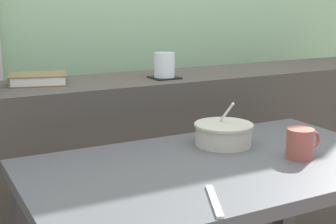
{
  "coord_description": "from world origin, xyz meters",
  "views": [
    {
      "loc": [
        -0.79,
        -1.07,
        1.11
      ],
      "look_at": [
        -0.02,
        0.39,
        0.73
      ],
      "focal_mm": 51.13,
      "sensor_mm": 36.0,
      "label": 1
    }
  ],
  "objects_px": {
    "soup_bowl": "(223,134)",
    "juice_glass": "(164,66)",
    "breakfast_table": "(217,203)",
    "closed_book": "(38,79)",
    "fork_utensil": "(214,201)",
    "ceramic_mug": "(301,143)",
    "coaster_square": "(164,78)"
  },
  "relations": [
    {
      "from": "closed_book",
      "to": "fork_utensil",
      "type": "height_order",
      "value": "closed_book"
    },
    {
      "from": "soup_bowl",
      "to": "fork_utensil",
      "type": "height_order",
      "value": "soup_bowl"
    },
    {
      "from": "closed_book",
      "to": "ceramic_mug",
      "type": "bearing_deg",
      "value": -51.8
    },
    {
      "from": "coaster_square",
      "to": "closed_book",
      "type": "height_order",
      "value": "closed_book"
    },
    {
      "from": "coaster_square",
      "to": "breakfast_table",
      "type": "bearing_deg",
      "value": -101.79
    },
    {
      "from": "breakfast_table",
      "to": "soup_bowl",
      "type": "xyz_separation_m",
      "value": [
        0.11,
        0.13,
        0.15
      ]
    },
    {
      "from": "juice_glass",
      "to": "coaster_square",
      "type": "bearing_deg",
      "value": 90.0
    },
    {
      "from": "soup_bowl",
      "to": "ceramic_mug",
      "type": "relative_size",
      "value": 1.59
    },
    {
      "from": "ceramic_mug",
      "to": "juice_glass",
      "type": "bearing_deg",
      "value": 100.38
    },
    {
      "from": "breakfast_table",
      "to": "fork_utensil",
      "type": "height_order",
      "value": "fork_utensil"
    },
    {
      "from": "closed_book",
      "to": "soup_bowl",
      "type": "relative_size",
      "value": 1.23
    },
    {
      "from": "ceramic_mug",
      "to": "fork_utensil",
      "type": "bearing_deg",
      "value": -159.34
    },
    {
      "from": "breakfast_table",
      "to": "closed_book",
      "type": "xyz_separation_m",
      "value": [
        -0.33,
        0.63,
        0.29
      ]
    },
    {
      "from": "coaster_square",
      "to": "ceramic_mug",
      "type": "bearing_deg",
      "value": -79.62
    },
    {
      "from": "closed_book",
      "to": "breakfast_table",
      "type": "bearing_deg",
      "value": -62.19
    },
    {
      "from": "juice_glass",
      "to": "ceramic_mug",
      "type": "xyz_separation_m",
      "value": [
        0.11,
        -0.61,
        -0.15
      ]
    },
    {
      "from": "breakfast_table",
      "to": "closed_book",
      "type": "distance_m",
      "value": 0.77
    },
    {
      "from": "closed_book",
      "to": "soup_bowl",
      "type": "height_order",
      "value": "closed_book"
    },
    {
      "from": "fork_utensil",
      "to": "coaster_square",
      "type": "bearing_deg",
      "value": 95.18
    },
    {
      "from": "coaster_square",
      "to": "juice_glass",
      "type": "relative_size",
      "value": 1.1
    },
    {
      "from": "juice_glass",
      "to": "closed_book",
      "type": "relative_size",
      "value": 0.41
    },
    {
      "from": "breakfast_table",
      "to": "ceramic_mug",
      "type": "bearing_deg",
      "value": -18.52
    },
    {
      "from": "fork_utensil",
      "to": "ceramic_mug",
      "type": "bearing_deg",
      "value": 45.45
    },
    {
      "from": "soup_bowl",
      "to": "juice_glass",
      "type": "bearing_deg",
      "value": 89.22
    },
    {
      "from": "breakfast_table",
      "to": "fork_utensil",
      "type": "relative_size",
      "value": 6.18
    },
    {
      "from": "coaster_square",
      "to": "ceramic_mug",
      "type": "relative_size",
      "value": 0.88
    },
    {
      "from": "fork_utensil",
      "to": "soup_bowl",
      "type": "bearing_deg",
      "value": 77.97
    },
    {
      "from": "breakfast_table",
      "to": "juice_glass",
      "type": "relative_size",
      "value": 11.57
    },
    {
      "from": "juice_glass",
      "to": "closed_book",
      "type": "xyz_separation_m",
      "value": [
        -0.45,
        0.1,
        -0.03
      ]
    },
    {
      "from": "fork_utensil",
      "to": "ceramic_mug",
      "type": "distance_m",
      "value": 0.41
    },
    {
      "from": "juice_glass",
      "to": "fork_utensil",
      "type": "bearing_deg",
      "value": -109.61
    },
    {
      "from": "closed_book",
      "to": "ceramic_mug",
      "type": "height_order",
      "value": "closed_book"
    }
  ]
}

